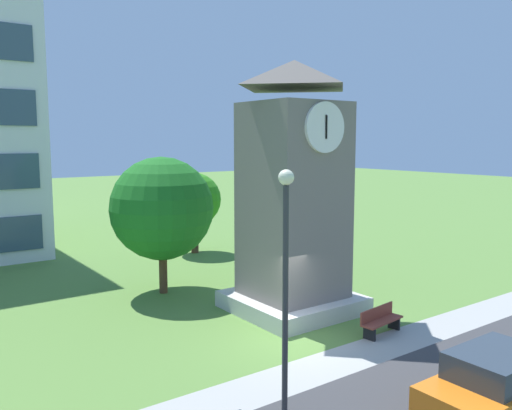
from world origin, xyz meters
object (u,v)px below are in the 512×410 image
street_lamp (286,264)px  tree_near_tower (162,209)px  clock_tower (293,203)px  tree_streetside (194,200)px  parked_car_orange (500,385)px  park_bench (381,320)px  tree_by_building (285,202)px

street_lamp → tree_near_tower: (2.02, 10.60, 0.01)m
clock_tower → tree_streetside: (2.04, 11.12, -1.05)m
clock_tower → parked_car_orange: clock_tower is taller
parked_car_orange → tree_streetside: bearing=80.6°
park_bench → parked_car_orange: 5.65m
tree_streetside → tree_near_tower: size_ratio=0.80×
clock_tower → tree_by_building: bearing=53.5°
clock_tower → parked_car_orange: bearing=-98.2°
tree_near_tower → street_lamp: bearing=-100.8°
tree_streetside → tree_by_building: 6.10m
parked_car_orange → clock_tower: bearing=81.8°
tree_by_building → parked_car_orange: tree_by_building is taller
tree_near_tower → parked_car_orange: (1.67, -13.79, -2.71)m
park_bench → street_lamp: (-5.73, -2.06, 3.10)m
park_bench → tree_near_tower: (-3.71, 8.54, 3.11)m
street_lamp → tree_streetside: street_lamp is taller
clock_tower → tree_by_building: (3.94, 5.34, -0.74)m
park_bench → tree_near_tower: size_ratio=0.32×
clock_tower → street_lamp: (-4.97, -5.68, -0.52)m
street_lamp → tree_by_building: size_ratio=1.20×
tree_near_tower → parked_car_orange: tree_near_tower is taller
tree_near_tower → clock_tower: bearing=-59.0°
tree_by_building → parked_car_orange: (-5.22, -14.21, -2.48)m
park_bench → tree_by_building: tree_by_building is taller
parked_car_orange → tree_by_building: bearing=69.8°
tree_near_tower → park_bench: bearing=-66.5°
park_bench → tree_near_tower: tree_near_tower is taller
tree_by_building → tree_near_tower: (-6.89, -0.42, 0.23)m
street_lamp → tree_near_tower: size_ratio=1.00×
parked_car_orange → tree_near_tower: bearing=96.9°
clock_tower → tree_near_tower: (-2.95, 4.92, -0.51)m
tree_near_tower → parked_car_orange: size_ratio=1.31×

